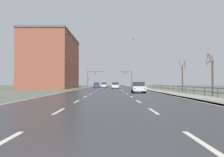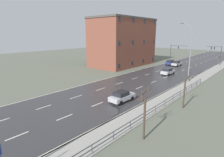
{
  "view_description": "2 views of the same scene",
  "coord_description": "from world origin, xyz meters",
  "px_view_note": "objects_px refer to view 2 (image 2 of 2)",
  "views": [
    {
      "loc": [
        0.2,
        -2.81,
        1.42
      ],
      "look_at": [
        0.74,
        63.52,
        2.87
      ],
      "focal_mm": 33.02,
      "sensor_mm": 36.0,
      "label": 1
    },
    {
      "loc": [
        19.55,
        6.78,
        9.55
      ],
      "look_at": [
        0.0,
        29.41,
        2.26
      ],
      "focal_mm": 29.54,
      "sensor_mm": 36.0,
      "label": 2
    }
  ],
  "objects_px": {
    "car_near_left": "(122,96)",
    "car_distant": "(168,71)",
    "street_lamp_midground": "(190,54)",
    "car_far_right": "(177,63)",
    "traffic_signal_right": "(217,52)",
    "car_near_right": "(170,62)",
    "brick_building": "(123,42)",
    "traffic_signal_left": "(174,50)"
  },
  "relations": [
    {
      "from": "traffic_signal_left",
      "to": "car_near_left",
      "type": "relative_size",
      "value": 1.44
    },
    {
      "from": "car_near_left",
      "to": "car_distant",
      "type": "relative_size",
      "value": 1.0
    },
    {
      "from": "traffic_signal_right",
      "to": "car_far_right",
      "type": "distance_m",
      "value": 13.27
    },
    {
      "from": "car_near_right",
      "to": "car_near_left",
      "type": "xyz_separation_m",
      "value": [
        8.37,
        -35.6,
        0.0
      ]
    },
    {
      "from": "car_near_right",
      "to": "car_distant",
      "type": "distance_m",
      "value": 15.22
    },
    {
      "from": "street_lamp_midground",
      "to": "car_far_right",
      "type": "xyz_separation_m",
      "value": [
        -9.24,
        17.51,
        -4.88
      ]
    },
    {
      "from": "street_lamp_midground",
      "to": "brick_building",
      "type": "bearing_deg",
      "value": 159.81
    },
    {
      "from": "brick_building",
      "to": "traffic_signal_right",
      "type": "bearing_deg",
      "value": 40.0
    },
    {
      "from": "street_lamp_midground",
      "to": "traffic_signal_left",
      "type": "height_order",
      "value": "street_lamp_midground"
    },
    {
      "from": "car_near_right",
      "to": "brick_building",
      "type": "height_order",
      "value": "brick_building"
    },
    {
      "from": "traffic_signal_right",
      "to": "traffic_signal_left",
      "type": "distance_m",
      "value": 13.56
    },
    {
      "from": "street_lamp_midground",
      "to": "car_far_right",
      "type": "bearing_deg",
      "value": 117.83
    },
    {
      "from": "traffic_signal_right",
      "to": "traffic_signal_left",
      "type": "xyz_separation_m",
      "value": [
        -13.55,
        -0.38,
        -0.17
      ]
    },
    {
      "from": "street_lamp_midground",
      "to": "traffic_signal_right",
      "type": "xyz_separation_m",
      "value": [
        -0.62,
        27.06,
        -1.64
      ]
    },
    {
      "from": "street_lamp_midground",
      "to": "car_distant",
      "type": "xyz_separation_m",
      "value": [
        -6.0,
        4.14,
        -4.88
      ]
    },
    {
      "from": "traffic_signal_right",
      "to": "car_near_left",
      "type": "relative_size",
      "value": 1.42
    },
    {
      "from": "car_near_left",
      "to": "brick_building",
      "type": "height_order",
      "value": "brick_building"
    },
    {
      "from": "traffic_signal_left",
      "to": "brick_building",
      "type": "distance_m",
      "value": 20.5
    },
    {
      "from": "traffic_signal_left",
      "to": "traffic_signal_right",
      "type": "bearing_deg",
      "value": 1.59
    },
    {
      "from": "street_lamp_midground",
      "to": "car_far_right",
      "type": "height_order",
      "value": "street_lamp_midground"
    },
    {
      "from": "traffic_signal_left",
      "to": "car_distant",
      "type": "distance_m",
      "value": 24.18
    },
    {
      "from": "car_distant",
      "to": "brick_building",
      "type": "height_order",
      "value": "brick_building"
    },
    {
      "from": "car_near_left",
      "to": "traffic_signal_left",
      "type": "bearing_deg",
      "value": 106.2
    },
    {
      "from": "street_lamp_midground",
      "to": "car_distant",
      "type": "bearing_deg",
      "value": 145.42
    },
    {
      "from": "car_near_left",
      "to": "car_distant",
      "type": "bearing_deg",
      "value": 99.58
    },
    {
      "from": "car_distant",
      "to": "street_lamp_midground",
      "type": "bearing_deg",
      "value": -32.56
    },
    {
      "from": "street_lamp_midground",
      "to": "traffic_signal_left",
      "type": "relative_size",
      "value": 1.93
    },
    {
      "from": "brick_building",
      "to": "traffic_signal_left",
      "type": "bearing_deg",
      "value": 64.59
    },
    {
      "from": "car_far_right",
      "to": "car_near_left",
      "type": "distance_m",
      "value": 35.34
    },
    {
      "from": "car_near_left",
      "to": "car_distant",
      "type": "height_order",
      "value": "same"
    },
    {
      "from": "car_near_right",
      "to": "car_near_left",
      "type": "bearing_deg",
      "value": -79.08
    },
    {
      "from": "traffic_signal_right",
      "to": "car_near_left",
      "type": "distance_m",
      "value": 44.58
    },
    {
      "from": "car_near_left",
      "to": "car_distant",
      "type": "xyz_separation_m",
      "value": [
        -2.75,
        21.45,
        0.0
      ]
    },
    {
      "from": "car_distant",
      "to": "brick_building",
      "type": "relative_size",
      "value": 0.2
    },
    {
      "from": "traffic_signal_left",
      "to": "brick_building",
      "type": "relative_size",
      "value": 0.29
    },
    {
      "from": "car_near_left",
      "to": "brick_building",
      "type": "xyz_separation_m",
      "value": [
        -19.61,
        25.72,
        6.28
      ]
    },
    {
      "from": "street_lamp_midground",
      "to": "car_near_right",
      "type": "xyz_separation_m",
      "value": [
        -11.62,
        18.28,
        -4.88
      ]
    },
    {
      "from": "car_far_right",
      "to": "brick_building",
      "type": "height_order",
      "value": "brick_building"
    },
    {
      "from": "traffic_signal_left",
      "to": "street_lamp_midground",
      "type": "bearing_deg",
      "value": -62.04
    },
    {
      "from": "traffic_signal_left",
      "to": "car_far_right",
      "type": "xyz_separation_m",
      "value": [
        4.92,
        -9.18,
        -3.07
      ]
    },
    {
      "from": "street_lamp_midground",
      "to": "car_near_left",
      "type": "distance_m",
      "value": 18.28
    },
    {
      "from": "car_distant",
      "to": "brick_building",
      "type": "bearing_deg",
      "value": 167.82
    }
  ]
}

